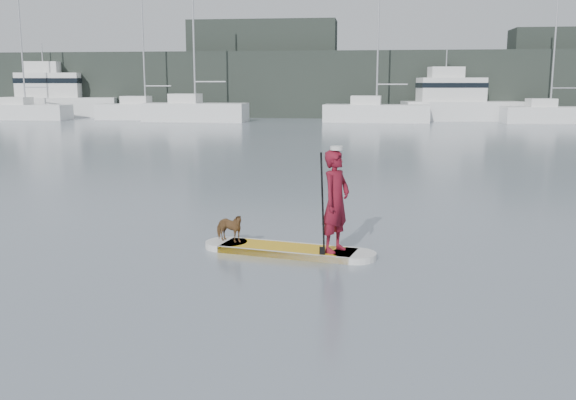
# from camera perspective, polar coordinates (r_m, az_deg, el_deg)

# --- Properties ---
(ground) EXTENTS (140.00, 140.00, 0.00)m
(ground) POSITION_cam_1_polar(r_m,az_deg,el_deg) (8.72, 5.25, -10.47)
(ground) COLOR slate
(ground) RESTS_ON ground
(paddleboard) EXTENTS (3.24, 1.33, 0.12)m
(paddleboard) POSITION_cam_1_polar(r_m,az_deg,el_deg) (11.87, 0.00, -4.47)
(paddleboard) COLOR gold
(paddleboard) RESTS_ON ground
(paddler) EXTENTS (0.70, 0.79, 1.82)m
(paddler) POSITION_cam_1_polar(r_m,az_deg,el_deg) (11.40, 4.27, -0.11)
(paddler) COLOR maroon
(paddler) RESTS_ON paddleboard
(white_cap) EXTENTS (0.22, 0.22, 0.07)m
(white_cap) POSITION_cam_1_polar(r_m,az_deg,el_deg) (11.27, 4.34, 4.63)
(white_cap) COLOR silver
(white_cap) RESTS_ON paddler
(dog) EXTENTS (0.72, 0.53, 0.55)m
(dog) POSITION_cam_1_polar(r_m,az_deg,el_deg) (12.23, -5.28, -2.46)
(dog) COLOR brown
(dog) RESTS_ON paddleboard
(paddle) EXTENTS (0.10, 0.30, 2.00)m
(paddle) POSITION_cam_1_polar(r_m,az_deg,el_deg) (11.19, 3.09, -1.52)
(paddle) COLOR black
(paddle) RESTS_ON ground
(sailboat_a) EXTENTS (7.70, 2.68, 11.06)m
(sailboat_a) POSITION_cam_1_polar(r_m,az_deg,el_deg) (60.83, -22.31, 7.35)
(sailboat_a) COLOR white
(sailboat_a) RESTS_ON ground
(sailboat_b) EXTENTS (8.37, 2.69, 12.36)m
(sailboat_b) POSITION_cam_1_polar(r_m,az_deg,el_deg) (57.86, -12.60, 7.84)
(sailboat_b) COLOR white
(sailboat_b) RESTS_ON ground
(sailboat_c) EXTENTS (8.56, 3.12, 12.16)m
(sailboat_c) POSITION_cam_1_polar(r_m,az_deg,el_deg) (53.98, -8.30, 7.87)
(sailboat_c) COLOR white
(sailboat_c) RESTS_ON ground
(sailboat_d) EXTENTS (8.66, 3.11, 12.57)m
(sailboat_d) POSITION_cam_1_polar(r_m,az_deg,el_deg) (53.18, 7.78, 7.84)
(sailboat_d) COLOR white
(sailboat_d) RESTS_ON ground
(sailboat_e) EXTENTS (7.52, 2.97, 10.66)m
(sailboat_e) POSITION_cam_1_polar(r_m,az_deg,el_deg) (55.60, 22.19, 7.15)
(sailboat_e) COLOR white
(sailboat_e) RESTS_ON ground
(motor_yacht_a) EXTENTS (10.23, 4.62, 5.92)m
(motor_yacht_a) POSITION_cam_1_polar(r_m,az_deg,el_deg) (56.78, 14.78, 8.52)
(motor_yacht_a) COLOR white
(motor_yacht_a) RESTS_ON ground
(motor_yacht_b) EXTENTS (10.69, 5.45, 6.73)m
(motor_yacht_b) POSITION_cam_1_polar(r_m,az_deg,el_deg) (64.18, -19.87, 8.63)
(motor_yacht_b) COLOR white
(motor_yacht_b) RESTS_ON ground
(shore_mass) EXTENTS (90.00, 6.00, 6.00)m
(shore_mass) POSITION_cam_1_polar(r_m,az_deg,el_deg) (61.16, 7.05, 10.14)
(shore_mass) COLOR #202823
(shore_mass) RESTS_ON ground
(shore_building_west) EXTENTS (14.00, 4.00, 9.00)m
(shore_building_west) POSITION_cam_1_polar(r_m,az_deg,el_deg) (63.01, -2.23, 11.57)
(shore_building_west) COLOR #202823
(shore_building_west) RESTS_ON ground
(shore_building_east) EXTENTS (10.00, 4.00, 8.00)m
(shore_building_east) POSITION_cam_1_polar(r_m,az_deg,el_deg) (64.65, 23.51, 10.27)
(shore_building_east) COLOR #202823
(shore_building_east) RESTS_ON ground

